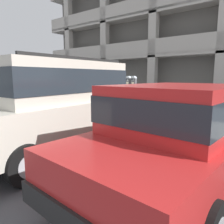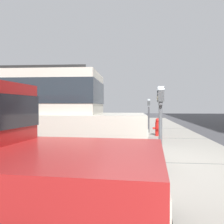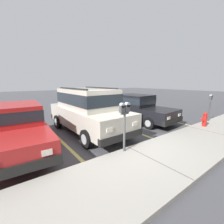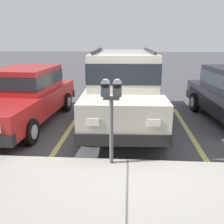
{
  "view_description": "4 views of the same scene",
  "coord_description": "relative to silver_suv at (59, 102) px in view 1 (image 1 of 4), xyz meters",
  "views": [
    {
      "loc": [
        4.12,
        -5.34,
        1.66
      ],
      "look_at": [
        0.5,
        -0.84,
        0.71
      ],
      "focal_mm": 35.0,
      "sensor_mm": 36.0,
      "label": 1
    },
    {
      "loc": [
        5.21,
        -0.04,
        1.29
      ],
      "look_at": [
        -0.01,
        -0.63,
        1.17
      ],
      "focal_mm": 40.0,
      "sensor_mm": 36.0,
      "label": 2
    },
    {
      "loc": [
        3.24,
        3.68,
        2.27
      ],
      "look_at": [
        -0.02,
        -0.73,
        1.17
      ],
      "focal_mm": 24.0,
      "sensor_mm": 36.0,
      "label": 3
    },
    {
      "loc": [
        -0.0,
        4.48,
        2.33
      ],
      "look_at": [
        0.34,
        -0.49,
        0.85
      ],
      "focal_mm": 40.0,
      "sensor_mm": 36.0,
      "label": 4
    }
  ],
  "objects": [
    {
      "name": "fire_hydrant",
      "position": [
        -4.87,
        2.96,
        -0.62
      ],
      "size": [
        0.3,
        0.3,
        0.7
      ],
      "color": "red",
      "rests_on": "sidewalk"
    },
    {
      "name": "sidewalk",
      "position": [
        -0.18,
        3.62,
        -1.03
      ],
      "size": [
        40.0,
        2.2,
        0.12
      ],
      "color": "#ADA89E",
      "rests_on": "ground_plane"
    },
    {
      "name": "parking_meter_far",
      "position": [
        -6.11,
        2.66,
        0.01
      ],
      "size": [
        0.15,
        0.12,
        1.49
      ],
      "color": "#47474C",
      "rests_on": "sidewalk"
    },
    {
      "name": "parking_stall_lines",
      "position": [
        1.38,
        0.92,
        -1.08
      ],
      "size": [
        12.58,
        4.8,
        0.01
      ],
      "color": "#DBD16B",
      "rests_on": "ground_plane"
    },
    {
      "name": "ground_plane",
      "position": [
        -0.18,
        2.32,
        -1.14
      ],
      "size": [
        80.0,
        80.0,
        0.1
      ],
      "color": "#4C4C51"
    },
    {
      "name": "dark_hatchback",
      "position": [
        2.76,
        0.16,
        -0.27
      ],
      "size": [
        2.01,
        4.57,
        1.54
      ],
      "rotation": [
        0.0,
        0.0,
        -0.05
      ],
      "color": "red",
      "rests_on": "ground_plane"
    },
    {
      "name": "parking_meter_near",
      "position": [
        0.12,
        2.67,
        0.18
      ],
      "size": [
        0.35,
        0.12,
        1.55
      ],
      "color": "#595B60",
      "rests_on": "sidewalk"
    },
    {
      "name": "silver_suv",
      "position": [
        0.0,
        0.0,
        0.0
      ],
      "size": [
        2.13,
        4.84,
        2.03
      ],
      "rotation": [
        0.0,
        0.0,
        0.03
      ],
      "color": "beige",
      "rests_on": "ground_plane"
    }
  ]
}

